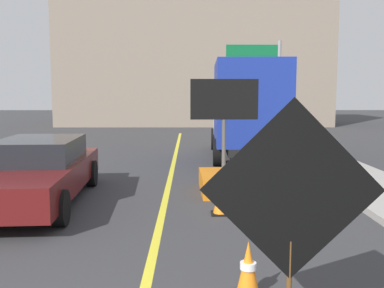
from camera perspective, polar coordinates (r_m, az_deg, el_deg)
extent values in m
cube|color=yellow|center=(8.05, -4.25, -10.38)|extent=(0.14, 36.00, 0.01)
cube|color=orange|center=(3.94, 12.99, -5.87)|extent=(1.56, 0.06, 1.56)
cube|color=black|center=(3.93, 13.05, -5.93)|extent=(1.63, 0.04, 1.63)
cube|color=black|center=(3.96, 12.93, -5.81)|extent=(0.28, 0.01, 0.52)
cube|color=orange|center=(10.49, 4.18, -5.10)|extent=(1.15, 1.83, 0.45)
cylinder|color=#4C4C4C|center=(10.35, 4.22, -0.35)|extent=(0.10, 0.10, 1.30)
cube|color=black|center=(10.27, 4.27, 5.89)|extent=(1.60, 0.13, 0.95)
sphere|color=yellow|center=(10.39, 7.27, 5.87)|extent=(0.09, 0.09, 0.09)
sphere|color=yellow|center=(10.35, 5.62, 5.88)|extent=(0.09, 0.09, 0.09)
sphere|color=yellow|center=(10.31, 3.96, 5.90)|extent=(0.09, 0.09, 0.09)
sphere|color=yellow|center=(10.29, 2.29, 5.91)|extent=(0.09, 0.09, 0.09)
sphere|color=yellow|center=(10.27, 1.35, 6.91)|extent=(0.09, 0.09, 0.09)
sphere|color=yellow|center=(10.28, 1.34, 4.91)|extent=(0.09, 0.09, 0.09)
cube|color=black|center=(16.15, 7.06, 0.27)|extent=(1.84, 6.58, 0.25)
cube|color=silver|center=(18.40, 6.43, 4.42)|extent=(2.36, 1.91, 1.90)
cube|color=navy|center=(15.06, 7.49, 5.47)|extent=(2.45, 4.52, 2.72)
cylinder|color=black|center=(18.30, 2.99, 0.67)|extent=(0.31, 0.91, 0.90)
cylinder|color=black|center=(18.48, 9.81, 0.64)|extent=(0.31, 0.91, 0.90)
cylinder|color=black|center=(14.15, 3.35, -1.10)|extent=(0.31, 0.91, 0.90)
cylinder|color=black|center=(14.38, 12.12, -1.11)|extent=(0.31, 0.91, 0.90)
cube|color=#591414|center=(9.90, -19.72, -4.09)|extent=(2.15, 5.23, 0.60)
cube|color=black|center=(10.06, -19.45, -0.74)|extent=(1.76, 2.40, 0.50)
cylinder|color=black|center=(8.14, -16.90, -8.08)|extent=(0.26, 0.67, 0.66)
cylinder|color=black|center=(11.38, -13.08, -3.79)|extent=(0.26, 0.67, 0.66)
cylinder|color=black|center=(11.79, -21.56, -3.72)|extent=(0.26, 0.67, 0.66)
cylinder|color=gray|center=(22.64, 11.33, 6.90)|extent=(0.18, 0.18, 5.00)
cube|color=#0F6033|center=(22.44, 7.87, 11.19)|extent=(2.60, 0.11, 1.30)
cube|color=white|center=(22.48, 7.85, 11.18)|extent=(1.82, 0.04, 0.18)
cube|color=gray|center=(33.63, 0.24, 11.93)|extent=(19.72, 6.71, 10.88)
cone|color=orange|center=(5.23, 7.40, -15.94)|extent=(0.28, 0.28, 0.65)
cylinder|color=white|center=(5.22, 7.41, -15.61)|extent=(0.19, 0.19, 0.08)
cube|color=black|center=(8.64, 3.75, -9.11)|extent=(0.36, 0.36, 0.03)
cone|color=orange|center=(8.56, 3.76, -7.16)|extent=(0.28, 0.28, 0.58)
cylinder|color=white|center=(8.55, 3.77, -6.97)|extent=(0.19, 0.19, 0.08)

